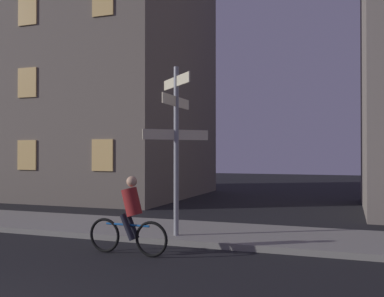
{
  "coord_description": "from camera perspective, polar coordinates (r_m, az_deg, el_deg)",
  "views": [
    {
      "loc": [
        4.59,
        -3.39,
        2.08
      ],
      "look_at": [
        1.08,
        6.33,
        2.19
      ],
      "focal_mm": 40.83,
      "sensor_mm": 36.0,
      "label": 1
    }
  ],
  "objects": [
    {
      "name": "sidewalk_kerb",
      "position": [
        11.57,
        -3.91,
        -10.6
      ],
      "size": [
        40.0,
        2.75,
        0.14
      ],
      "primitive_type": "cube",
      "color": "gray",
      "rests_on": "ground_plane"
    },
    {
      "name": "signpost",
      "position": [
        10.31,
        -2.07,
        1.86
      ],
      "size": [
        1.2,
        1.63,
        3.98
      ],
      "color": "gray",
      "rests_on": "sidewalk_kerb"
    },
    {
      "name": "cyclist",
      "position": [
        9.1,
        -8.15,
        -9.01
      ],
      "size": [
        1.82,
        0.34,
        1.61
      ],
      "color": "black",
      "rests_on": "ground_plane"
    },
    {
      "name": "building_left_block",
      "position": [
        23.03,
        -13.2,
        12.67
      ],
      "size": [
        10.5,
        9.02,
        14.72
      ],
      "color": "#6B6056",
      "rests_on": "ground_plane"
    }
  ]
}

